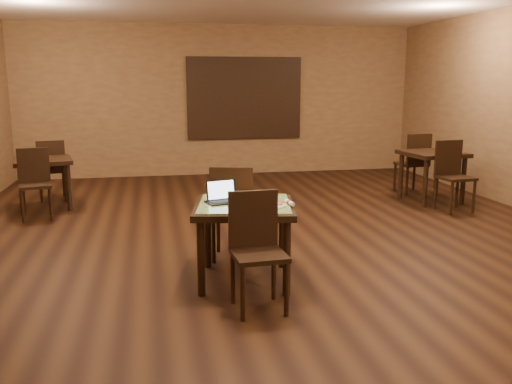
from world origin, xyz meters
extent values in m
plane|color=black|center=(0.00, 0.00, 0.00)|extent=(10.00, 10.00, 0.00)
cube|color=olive|center=(0.00, 5.00, 1.50)|extent=(8.00, 0.02, 3.00)
cube|color=#225B7F|center=(0.50, 4.97, 1.55)|extent=(2.20, 0.04, 1.50)
cube|color=black|center=(0.50, 4.95, 1.55)|extent=(2.34, 0.02, 1.64)
cylinder|color=black|center=(-1.01, -1.46, 0.35)|extent=(0.07, 0.07, 0.71)
cylinder|color=black|center=(-0.87, -0.72, 0.35)|extent=(0.07, 0.07, 0.71)
cylinder|color=black|center=(-0.26, -1.60, 0.35)|extent=(0.07, 0.07, 0.71)
cylinder|color=black|center=(-0.12, -0.86, 0.35)|extent=(0.07, 0.07, 0.71)
cube|color=black|center=(-0.57, -1.16, 0.72)|extent=(1.07, 1.07, 0.06)
cube|color=#1957A7|center=(-0.57, -1.16, 0.76)|extent=(0.98, 0.98, 0.02)
cylinder|color=black|center=(-0.74, -2.05, 0.23)|extent=(0.04, 0.04, 0.46)
cylinder|color=black|center=(-0.76, -1.69, 0.23)|extent=(0.04, 0.04, 0.46)
cylinder|color=black|center=(-0.37, -2.03, 0.23)|extent=(0.04, 0.04, 0.46)
cylinder|color=black|center=(-0.40, -1.66, 0.23)|extent=(0.04, 0.04, 0.46)
cube|color=black|center=(-0.57, -1.86, 0.48)|extent=(0.45, 0.45, 0.04)
cube|color=black|center=(-0.58, -1.67, 0.74)|extent=(0.43, 0.07, 0.49)
cylinder|color=black|center=(-0.34, -0.32, 0.24)|extent=(0.04, 0.04, 0.48)
cylinder|color=black|center=(-0.43, -0.69, 0.24)|extent=(0.04, 0.04, 0.48)
cylinder|color=black|center=(-0.70, -0.23, 0.24)|extent=(0.04, 0.04, 0.48)
cylinder|color=black|center=(-0.80, -0.60, 0.24)|extent=(0.04, 0.04, 0.48)
cube|color=black|center=(-0.57, -0.46, 0.50)|extent=(0.54, 0.54, 0.04)
cube|color=black|center=(-0.62, -0.65, 0.77)|extent=(0.44, 0.15, 0.51)
cube|color=black|center=(-0.77, -1.11, 0.77)|extent=(0.34, 0.28, 0.01)
cube|color=black|center=(-0.77, -1.01, 0.87)|extent=(0.29, 0.12, 0.19)
cube|color=#C8E7FE|center=(-0.77, -1.01, 0.87)|extent=(0.26, 0.10, 0.17)
cylinder|color=white|center=(-0.35, -1.34, 0.77)|extent=(0.27, 0.27, 0.01)
cylinder|color=silver|center=(-0.45, -0.92, 0.77)|extent=(0.34, 0.34, 0.01)
cylinder|color=#CEB489|center=(-0.45, -0.92, 0.78)|extent=(0.36, 0.36, 0.02)
torus|color=#CF8742|center=(-0.45, -0.92, 0.78)|extent=(0.38, 0.38, 0.02)
cube|color=silver|center=(-0.43, -0.94, 0.79)|extent=(0.19, 0.24, 0.01)
cylinder|color=white|center=(-0.17, -1.30, 0.78)|extent=(0.06, 0.18, 0.04)
cylinder|color=#A41423|center=(-0.17, -1.30, 0.78)|extent=(0.05, 0.04, 0.04)
cylinder|color=black|center=(2.65, 1.37, 0.38)|extent=(0.07, 0.07, 0.76)
cylinder|color=black|center=(2.58, 2.05, 0.38)|extent=(0.07, 0.07, 0.76)
cylinder|color=black|center=(3.33, 1.44, 0.38)|extent=(0.07, 0.07, 0.76)
cylinder|color=black|center=(3.26, 2.12, 0.38)|extent=(0.07, 0.07, 0.76)
cube|color=black|center=(2.95, 1.74, 0.77)|extent=(0.94, 0.94, 0.06)
cylinder|color=black|center=(2.78, 0.84, 0.24)|extent=(0.04, 0.04, 0.48)
cylinder|color=black|center=(2.74, 1.22, 0.24)|extent=(0.04, 0.04, 0.48)
cylinder|color=black|center=(3.16, 0.88, 0.24)|extent=(0.04, 0.04, 0.48)
cylinder|color=black|center=(3.12, 1.26, 0.24)|extent=(0.04, 0.04, 0.48)
cube|color=black|center=(2.95, 1.05, 0.50)|extent=(0.49, 0.49, 0.04)
cube|color=black|center=(2.93, 1.25, 0.78)|extent=(0.45, 0.09, 0.51)
cylinder|color=black|center=(3.12, 2.65, 0.24)|extent=(0.04, 0.04, 0.48)
cylinder|color=black|center=(3.16, 2.26, 0.24)|extent=(0.04, 0.04, 0.48)
cylinder|color=black|center=(2.74, 2.61, 0.24)|extent=(0.04, 0.04, 0.48)
cylinder|color=black|center=(2.78, 2.22, 0.24)|extent=(0.04, 0.04, 0.48)
cube|color=black|center=(2.95, 2.43, 0.50)|extent=(0.49, 0.49, 0.04)
cube|color=black|center=(2.98, 2.23, 0.78)|extent=(0.45, 0.09, 0.51)
cylinder|color=black|center=(-3.25, 2.02, 0.36)|extent=(0.07, 0.07, 0.71)
cylinder|color=black|center=(-3.38, 2.65, 0.36)|extent=(0.07, 0.07, 0.71)
cylinder|color=black|center=(-2.62, 2.15, 0.36)|extent=(0.07, 0.07, 0.71)
cylinder|color=black|center=(-2.75, 2.78, 0.36)|extent=(0.07, 0.07, 0.71)
cube|color=black|center=(-3.00, 2.40, 0.72)|extent=(0.95, 0.95, 0.06)
cylinder|color=black|center=(-3.14, 1.53, 0.23)|extent=(0.04, 0.04, 0.45)
cylinder|color=black|center=(-3.21, 1.89, 0.23)|extent=(0.04, 0.04, 0.45)
cylinder|color=black|center=(-2.79, 1.61, 0.23)|extent=(0.04, 0.04, 0.45)
cylinder|color=black|center=(-2.86, 1.96, 0.23)|extent=(0.04, 0.04, 0.45)
cube|color=black|center=(-3.00, 1.75, 0.47)|extent=(0.50, 0.50, 0.04)
cube|color=black|center=(-3.04, 1.94, 0.73)|extent=(0.42, 0.13, 0.48)
cylinder|color=black|center=(-2.86, 3.27, 0.23)|extent=(0.04, 0.04, 0.45)
cylinder|color=black|center=(-2.79, 2.92, 0.23)|extent=(0.04, 0.04, 0.45)
cylinder|color=black|center=(-3.21, 3.19, 0.23)|extent=(0.04, 0.04, 0.45)
cylinder|color=black|center=(-3.14, 2.84, 0.23)|extent=(0.04, 0.04, 0.45)
cube|color=black|center=(-3.00, 3.06, 0.47)|extent=(0.50, 0.50, 0.04)
cube|color=black|center=(-2.96, 2.87, 0.73)|extent=(0.42, 0.13, 0.48)
camera|label=1|loc=(-1.41, -6.04, 1.88)|focal=38.00mm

